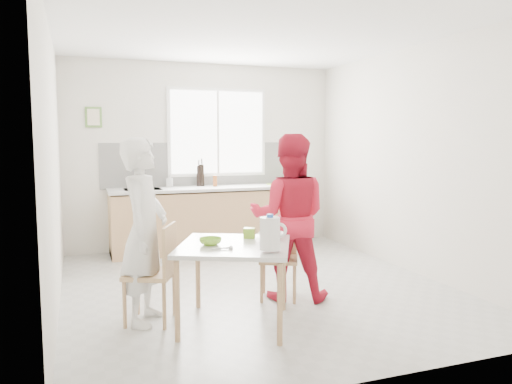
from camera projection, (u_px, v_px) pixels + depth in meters
The scene contains 21 objects.
ground at pixel (256, 287), 5.44m from camera, with size 4.50×4.50×0.00m, color #B7B7B2.
room_shell at pixel (256, 135), 5.26m from camera, with size 4.50×4.50×4.50m.
window at pixel (218, 132), 7.40m from camera, with size 1.50×0.06×1.30m.
backsplash at pixel (205, 165), 7.40m from camera, with size 3.00×0.02×0.65m, color white.
picture_frame at pixel (93, 117), 6.79m from camera, with size 0.22×0.03×0.28m.
kitchen_counter at pixel (210, 221), 7.21m from camera, with size 2.84×0.64×1.37m.
dining_table at pixel (235, 252), 4.28m from camera, with size 1.23×1.23×0.71m.
chair_left at pixel (157, 269), 4.35m from camera, with size 0.53×0.53×0.87m.
chair_far at pixel (279, 253), 5.07m from camera, with size 0.50×0.50×0.82m.
person_white at pixel (144, 231), 4.33m from camera, with size 0.59×0.39×1.62m, color white.
person_red at pixel (289, 217), 4.99m from camera, with size 0.81×0.63×1.66m, color red.
bowl_green at pixel (210, 241), 4.23m from camera, with size 0.19×0.19×0.06m, color #85CB2E.
bowl_white at pixel (271, 236), 4.49m from camera, with size 0.23×0.23×0.06m, color white.
milk_jug at pixel (270, 233), 3.95m from camera, with size 0.22×0.16×0.29m.
green_box at pixel (249, 233), 4.53m from camera, with size 0.10×0.10×0.09m, color #85B92A.
spoon at pixel (221, 248), 4.06m from camera, with size 0.01×0.01×0.16m, color #A5A5AA.
cutting_board at pixel (281, 184), 7.50m from camera, with size 0.35×0.25×0.01m, color #86BC2B.
wine_bottle_a at pixel (202, 175), 7.25m from camera, with size 0.07×0.07×0.32m, color black.
wine_bottle_b at pixel (199, 176), 7.24m from camera, with size 0.07×0.07×0.30m, color black.
jar_amber at pixel (215, 181), 7.21m from camera, with size 0.06×0.06×0.16m, color brown.
soap_bottle at pixel (170, 180), 7.13m from camera, with size 0.08×0.09×0.19m, color #999999.
Camera 1 is at (-1.81, -4.97, 1.62)m, focal length 35.00 mm.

